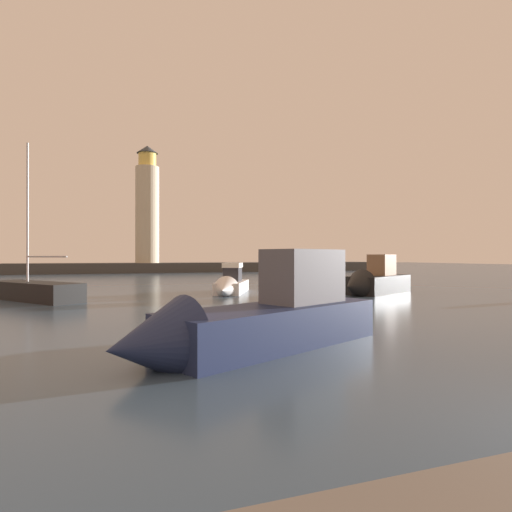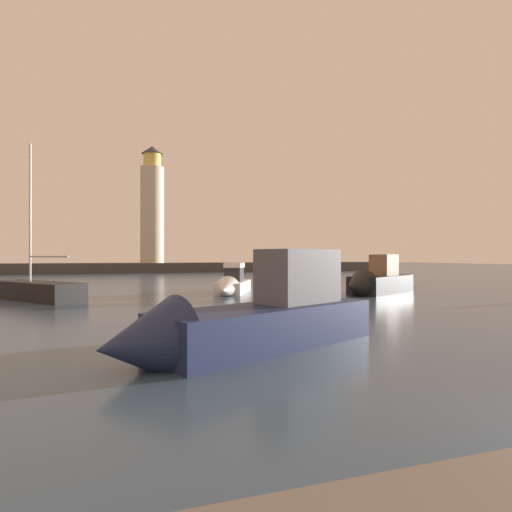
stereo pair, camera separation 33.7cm
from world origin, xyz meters
The scene contains 7 objects.
ground_plane centered at (0.00, 31.32, 0.00)m, with size 220.00×220.00×0.00m, color #384C60.
breakwater centered at (0.00, 62.64, 0.72)m, with size 72.28×5.70×1.45m, color #423F3D.
lighthouse centered at (-1.40, 62.64, 9.84)m, with size 3.51×3.51×17.71m.
motorboat_0 centered at (9.19, 20.39, 0.77)m, with size 6.98×5.06×2.89m.
motorboat_1 centered at (-3.27, 7.59, 0.80)m, with size 8.11×5.17×2.99m.
motorboat_2 centered at (0.60, 23.63, 0.59)m, with size 3.98×5.98×2.36m.
sailboat_moored centered at (-10.69, 23.26, 0.55)m, with size 5.62×6.56×8.79m.
Camera 2 is at (-6.44, -2.69, 2.42)m, focal length 29.46 mm.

